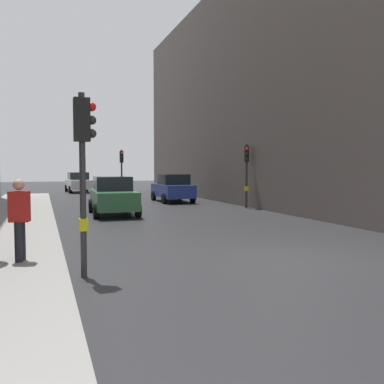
# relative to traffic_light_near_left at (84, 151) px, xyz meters

# --- Properties ---
(ground_plane) EXTENTS (120.00, 120.00, 0.00)m
(ground_plane) POSITION_rel_traffic_light_near_left_xyz_m (4.75, 0.20, -2.50)
(ground_plane) COLOR #28282B
(sidewalk_kerb) EXTENTS (3.12, 40.00, 0.16)m
(sidewalk_kerb) POSITION_rel_traffic_light_near_left_xyz_m (-1.89, 6.20, -2.42)
(sidewalk_kerb) COLOR gray
(sidewalk_kerb) RESTS_ON ground
(building_facade_right) EXTENTS (12.00, 33.39, 13.76)m
(building_facade_right) POSITION_rel_traffic_light_near_left_xyz_m (15.83, 15.52, 4.38)
(building_facade_right) COLOR #5B514C
(building_facade_right) RESTS_ON ground
(traffic_light_near_left) EXTENTS (0.43, 0.25, 3.62)m
(traffic_light_near_left) POSITION_rel_traffic_light_near_left_xyz_m (0.00, 0.00, 0.00)
(traffic_light_near_left) COLOR #2D2D2D
(traffic_light_near_left) RESTS_ON ground
(traffic_light_far_median) EXTENTS (0.24, 0.43, 3.49)m
(traffic_light_far_median) POSITION_rel_traffic_light_near_left_xyz_m (4.75, 22.18, -0.09)
(traffic_light_far_median) COLOR #2D2D2D
(traffic_light_far_median) RESTS_ON ground
(traffic_light_mid_street) EXTENTS (0.34, 0.45, 3.42)m
(traffic_light_mid_street) POSITION_rel_traffic_light_near_left_xyz_m (9.52, 11.53, -0.14)
(traffic_light_mid_street) COLOR #2D2D2D
(traffic_light_mid_street) RESTS_ON ground
(car_blue_van) EXTENTS (2.07, 4.22, 1.76)m
(car_blue_van) POSITION_rel_traffic_light_near_left_xyz_m (7.02, 16.83, -1.62)
(car_blue_van) COLOR navy
(car_blue_van) RESTS_ON ground
(car_green_estate) EXTENTS (2.13, 4.26, 1.76)m
(car_green_estate) POSITION_rel_traffic_light_near_left_xyz_m (2.29, 10.85, -1.62)
(car_green_estate) COLOR #2D6038
(car_green_estate) RESTS_ON ground
(car_white_compact) EXTENTS (2.22, 4.30, 1.76)m
(car_white_compact) POSITION_rel_traffic_light_near_left_xyz_m (2.24, 29.52, -1.62)
(car_white_compact) COLOR silver
(car_white_compact) RESTS_ON ground
(pedestrian_in_red_jacket) EXTENTS (0.46, 0.36, 1.77)m
(pedestrian_in_red_jacket) POSITION_rel_traffic_light_near_left_xyz_m (-1.24, 1.22, -1.37)
(pedestrian_in_red_jacket) COLOR black
(pedestrian_in_red_jacket) RESTS_ON sidewalk_kerb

